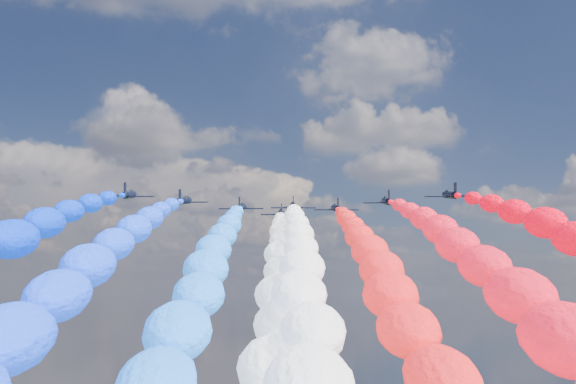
{
  "coord_description": "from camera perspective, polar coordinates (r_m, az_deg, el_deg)",
  "views": [
    {
      "loc": [
        -0.95,
        -125.89,
        73.9
      ],
      "look_at": [
        0.0,
        4.0,
        93.56
      ],
      "focal_mm": 41.65,
      "sensor_mm": 36.0,
      "label": 1
    }
  ],
  "objects": [
    {
      "name": "jet_0",
      "position": [
        124.81,
        -13.41,
        -0.24
      ],
      "size": [
        9.82,
        13.02,
        4.64
      ],
      "primitive_type": null,
      "rotation": [
        0.16,
        0.0,
        0.06
      ],
      "color": "black"
    },
    {
      "name": "jet_1",
      "position": [
        130.83,
        -8.84,
        -0.75
      ],
      "size": [
        9.75,
        12.97,
        4.64
      ],
      "primitive_type": null,
      "rotation": [
        0.16,
        0.0,
        -0.05
      ],
      "color": "black"
    },
    {
      "name": "trail_1",
      "position": [
        65.18,
        -17.78,
        -9.62
      ],
      "size": [
        7.08,
        128.7,
        43.96
      ],
      "primitive_type": null,
      "color": "#1642FF"
    },
    {
      "name": "jet_2",
      "position": [
        139.38,
        -3.99,
        -1.31
      ],
      "size": [
        9.6,
        12.86,
        4.64
      ],
      "primitive_type": null,
      "rotation": [
        0.16,
        0.0,
        -0.04
      ],
      "color": "black"
    },
    {
      "name": "trail_2",
      "position": [
        72.59,
        -7.41,
        -9.81
      ],
      "size": [
        7.08,
        128.7,
        43.96
      ],
      "primitive_type": null,
      "color": "#2074F9"
    },
    {
      "name": "jet_3",
      "position": [
        137.62,
        0.43,
        -1.23
      ],
      "size": [
        9.15,
        12.54,
        4.64
      ],
      "primitive_type": null,
      "rotation": [
        0.16,
        0.0,
        -0.0
      ],
      "color": "black"
    },
    {
      "name": "trail_3",
      "position": [
        70.58,
        1.24,
        -9.92
      ],
      "size": [
        7.08,
        128.7,
        43.96
      ],
      "primitive_type": null,
      "color": "white"
    },
    {
      "name": "jet_4",
      "position": [
        149.51,
        -0.59,
        -1.82
      ],
      "size": [
        9.37,
        12.7,
        4.64
      ],
      "primitive_type": null,
      "rotation": [
        0.16,
        0.0,
        0.02
      ],
      "color": "black"
    },
    {
      "name": "trail_4",
      "position": [
        82.55,
        -0.74,
        -9.73
      ],
      "size": [
        7.08,
        128.7,
        43.96
      ],
      "primitive_type": null,
      "color": "silver"
    },
    {
      "name": "jet_5",
      "position": [
        141.3,
        4.11,
        -1.4
      ],
      "size": [
        9.37,
        12.7,
        4.64
      ],
      "primitive_type": null,
      "rotation": [
        0.16,
        0.0,
        0.02
      ],
      "color": "black"
    },
    {
      "name": "trail_5",
      "position": [
        74.66,
        8.29,
        -9.76
      ],
      "size": [
        7.08,
        128.7,
        43.96
      ],
      "primitive_type": null,
      "color": "red"
    },
    {
      "name": "jet_6",
      "position": [
        131.28,
        8.42,
        -0.78
      ],
      "size": [
        9.83,
        13.03,
        4.64
      ],
      "primitive_type": null,
      "rotation": [
        0.16,
        0.0,
        -0.06
      ],
      "color": "black"
    },
    {
      "name": "trail_6",
      "position": [
        65.77,
        17.69,
        -9.61
      ],
      "size": [
        7.08,
        128.7,
        43.96
      ],
      "primitive_type": null,
      "color": "red"
    },
    {
      "name": "jet_7",
      "position": [
        125.11,
        13.68,
        -0.25
      ],
      "size": [
        9.59,
        12.86,
        4.64
      ],
      "primitive_type": null,
      "rotation": [
        0.16,
        0.0,
        -0.04
      ],
      "color": "black"
    }
  ]
}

